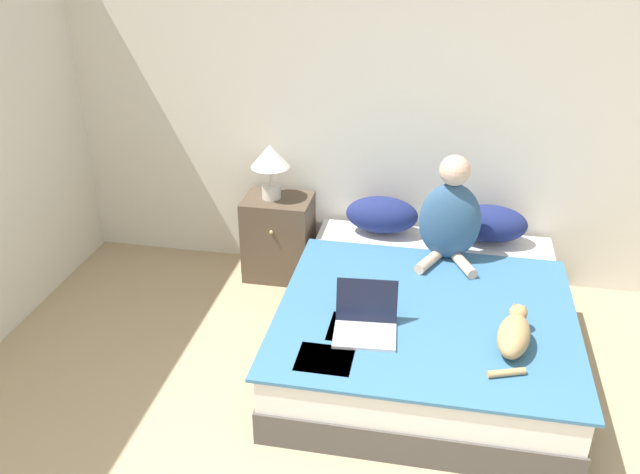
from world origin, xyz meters
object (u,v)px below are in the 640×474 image
bed (425,325)px  table_lamp (270,161)px  pillow_near (382,215)px  person_sitting (450,217)px  pillow_far (490,224)px  laptop_open (365,323)px  nightstand (279,237)px  cat_tabby (514,334)px

bed → table_lamp: (-1.19, 0.80, 0.72)m
pillow_near → person_sitting: 0.60m
pillow_far → table_lamp: (-1.58, -0.03, 0.37)m
laptop_open → nightstand: (-0.82, 1.26, -0.17)m
bed → cat_tabby: 0.73m
bed → nightstand: 1.41m
bed → person_sitting: bearing=79.0°
cat_tabby → laptop_open: size_ratio=1.45×
cat_tabby → laptop_open: laptop_open is taller
cat_tabby → nightstand: bearing=62.3°
laptop_open → table_lamp: size_ratio=0.91×
person_sitting → laptop_open: person_sitting is taller
laptop_open → pillow_far: bearing=56.3°
pillow_near → pillow_far: size_ratio=1.00×
cat_tabby → table_lamp: 2.13m
bed → person_sitting: (0.10, 0.51, 0.53)m
nightstand → table_lamp: size_ratio=1.57×
pillow_far → person_sitting: (-0.28, -0.32, 0.18)m
pillow_near → laptop_open: size_ratio=1.40×
pillow_near → pillow_far: (0.76, 0.00, 0.00)m
bed → pillow_far: size_ratio=3.82×
bed → pillow_far: 0.98m
pillow_far → cat_tabby: size_ratio=0.97×
person_sitting → table_lamp: (-1.29, 0.29, 0.19)m
pillow_near → table_lamp: table_lamp is taller
cat_tabby → nightstand: nightstand is taller
nightstand → table_lamp: bearing=-177.1°
laptop_open → bed: bearing=49.4°
table_lamp → nightstand: bearing=2.9°
pillow_far → cat_tabby: (0.10, -1.28, -0.04)m
cat_tabby → bed: bearing=56.7°
pillow_far → laptop_open: laptop_open is taller
person_sitting → nightstand: size_ratio=1.14×
bed → person_sitting: size_ratio=2.73×
laptop_open → pillow_near: bearing=87.7°
pillow_near → table_lamp: 0.89m
laptop_open → person_sitting: bearing=61.4°
pillow_far → cat_tabby: bearing=-85.6°
person_sitting → laptop_open: 1.08m
bed → nightstand: nightstand is taller
pillow_near → cat_tabby: pillow_near is taller
pillow_far → laptop_open: size_ratio=1.40×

